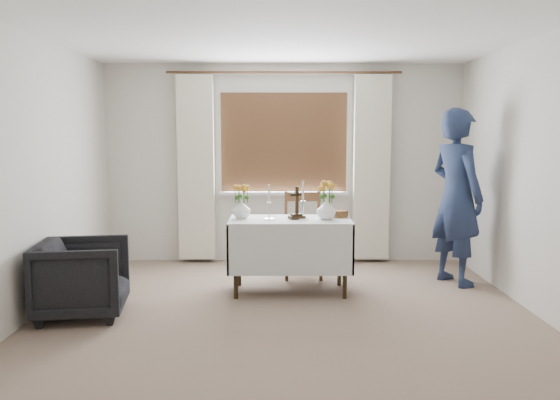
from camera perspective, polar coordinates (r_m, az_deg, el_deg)
The scene contains 12 objects.
ground at distance 4.72m, azimuth 0.73°, elevation -13.19°, with size 5.00×5.00×0.00m, color gray.
altar_table at distance 5.64m, azimuth 1.03°, elevation -5.83°, with size 1.24×0.64×0.76m, color white.
wooden_chair at distance 6.22m, azimuth 2.42°, elevation -3.68°, with size 0.45×0.45×0.97m, color #52361C, non-canonical shape.
armchair at distance 5.22m, azimuth -19.94°, elevation -7.67°, with size 0.74×0.76×0.69m, color black.
person at distance 6.18m, azimuth 17.96°, elevation 0.31°, with size 0.69×0.46×1.90m, color navy.
radiator at distance 6.98m, azimuth 0.40°, elevation -4.04°, with size 1.10×0.10×0.60m, color silver.
wooden_cross at distance 5.54m, azimuth 1.77°, elevation -0.28°, with size 0.16×0.11×0.33m, color black, non-canonical shape.
candlestick_left at distance 5.50m, azimuth -1.15°, elevation -0.21°, with size 0.10×0.10×0.36m, color white, non-canonical shape.
candlestick_right at distance 5.52m, azimuth 2.41°, elevation -0.03°, with size 0.11×0.11×0.39m, color white, non-canonical shape.
flower_vase_left at distance 5.61m, azimuth -4.04°, elevation -0.96°, with size 0.18×0.18×0.19m, color white.
flower_vase_right at distance 5.54m, azimuth 4.85°, elevation -0.99°, with size 0.20×0.20×0.20m, color white.
wicker_basket at distance 5.73m, azimuth 6.17°, elevation -1.41°, with size 0.19×0.19×0.07m, color brown.
Camera 1 is at (-0.08, -4.43, 1.61)m, focal length 35.00 mm.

